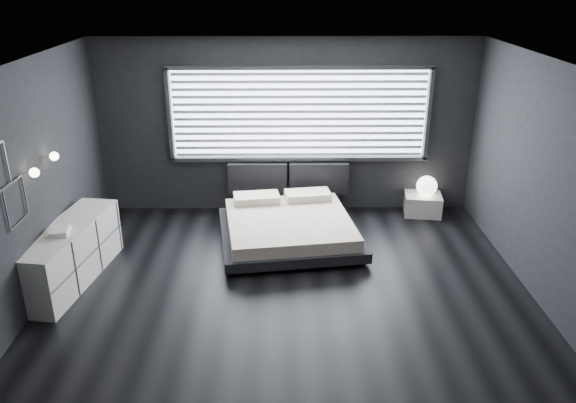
{
  "coord_description": "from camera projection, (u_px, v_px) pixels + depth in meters",
  "views": [
    {
      "loc": [
        -0.08,
        -5.96,
        3.72
      ],
      "look_at": [
        0.0,
        0.85,
        0.9
      ],
      "focal_mm": 35.0,
      "sensor_mm": 36.0,
      "label": 1
    }
  ],
  "objects": [
    {
      "name": "wall_art_lower",
      "position": [
        16.0,
        202.0,
        6.1
      ],
      "size": [
        0.01,
        0.48,
        0.48
      ],
      "color": "#47474C",
      "rests_on": "ground"
    },
    {
      "name": "nightstand",
      "position": [
        423.0,
        204.0,
        9.18
      ],
      "size": [
        0.64,
        0.56,
        0.34
      ],
      "primitive_type": "cube",
      "rotation": [
        0.0,
        0.0,
        -0.14
      ],
      "color": "white",
      "rests_on": "ground"
    },
    {
      "name": "dresser",
      "position": [
        71.0,
        254.0,
        7.14
      ],
      "size": [
        0.81,
        1.94,
        0.75
      ],
      "color": "white",
      "rests_on": "ground"
    },
    {
      "name": "headboard",
      "position": [
        288.0,
        178.0,
        9.16
      ],
      "size": [
        1.96,
        0.16,
        0.52
      ],
      "color": "black",
      "rests_on": "ground"
    },
    {
      "name": "sconce_near",
      "position": [
        34.0,
        173.0,
        6.34
      ],
      "size": [
        0.18,
        0.11,
        0.11
      ],
      "color": "silver",
      "rests_on": "ground"
    },
    {
      "name": "sconce_far",
      "position": [
        54.0,
        156.0,
        6.89
      ],
      "size": [
        0.18,
        0.11,
        0.11
      ],
      "color": "silver",
      "rests_on": "ground"
    },
    {
      "name": "bed",
      "position": [
        289.0,
        227.0,
        8.21
      ],
      "size": [
        2.21,
        2.13,
        0.51
      ],
      "color": "black",
      "rests_on": "ground"
    },
    {
      "name": "orb_lamp",
      "position": [
        427.0,
        186.0,
        9.01
      ],
      "size": [
        0.33,
        0.33,
        0.33
      ],
      "primitive_type": "sphere",
      "color": "white",
      "rests_on": "nightstand"
    },
    {
      "name": "window",
      "position": [
        299.0,
        115.0,
        8.81
      ],
      "size": [
        4.14,
        0.09,
        1.52
      ],
      "color": "white",
      "rests_on": "ground"
    },
    {
      "name": "book_stack",
      "position": [
        59.0,
        231.0,
        6.82
      ],
      "size": [
        0.28,
        0.35,
        0.07
      ],
      "color": "white",
      "rests_on": "dresser"
    },
    {
      "name": "room",
      "position": [
        289.0,
        190.0,
        6.4
      ],
      "size": [
        6.04,
        6.0,
        2.8
      ],
      "color": "black",
      "rests_on": "ground"
    }
  ]
}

